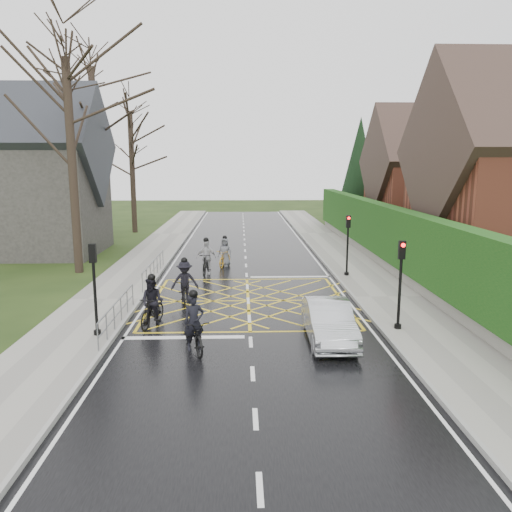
{
  "coord_description": "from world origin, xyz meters",
  "views": [
    {
      "loc": [
        -0.32,
        -20.51,
        5.74
      ],
      "look_at": [
        0.44,
        3.48,
        1.3
      ],
      "focal_mm": 35.0,
      "sensor_mm": 36.0,
      "label": 1
    }
  ],
  "objects": [
    {
      "name": "cyclist_mid",
      "position": [
        -2.66,
        -0.16,
        0.71
      ],
      "size": [
        1.22,
        2.06,
        1.93
      ],
      "rotation": [
        0.0,
        0.0,
        0.12
      ],
      "color": "black",
      "rests_on": "ground"
    },
    {
      "name": "tree_near",
      "position": [
        -9.0,
        6.0,
        7.91
      ],
      "size": [
        9.24,
        9.24,
        11.44
      ],
      "color": "black",
      "rests_on": "ground"
    },
    {
      "name": "car",
      "position": [
        2.56,
        -4.92,
        0.66
      ],
      "size": [
        1.43,
        4.0,
        1.31
      ],
      "primitive_type": "imported",
      "rotation": [
        0.0,
        0.0,
        -0.01
      ],
      "color": "#B9BDC1",
      "rests_on": "ground"
    },
    {
      "name": "road",
      "position": [
        0.0,
        0.0,
        0.01
      ],
      "size": [
        9.0,
        80.0,
        0.01
      ],
      "primitive_type": "cube",
      "color": "black",
      "rests_on": "ground"
    },
    {
      "name": "cyclist_lead",
      "position": [
        -1.2,
        7.3,
        0.62
      ],
      "size": [
        1.11,
        1.93,
        1.78
      ],
      "rotation": [
        0.0,
        0.0,
        -0.27
      ],
      "color": "#BC8217",
      "rests_on": "ground"
    },
    {
      "name": "tree_far",
      "position": [
        -9.3,
        22.0,
        7.19
      ],
      "size": [
        8.4,
        8.4,
        10.4
      ],
      "color": "black",
      "rests_on": "ground"
    },
    {
      "name": "traffic_light_ne",
      "position": [
        5.1,
        4.2,
        1.66
      ],
      "size": [
        0.24,
        0.31,
        3.21
      ],
      "rotation": [
        0.0,
        0.0,
        3.14
      ],
      "color": "black",
      "rests_on": "ground"
    },
    {
      "name": "cyclist_rear",
      "position": [
        -1.78,
        -5.65,
        0.63
      ],
      "size": [
        1.34,
        2.12,
        1.94
      ],
      "rotation": [
        0.0,
        0.0,
        0.35
      ],
      "color": "black",
      "rests_on": "ground"
    },
    {
      "name": "conifer",
      "position": [
        10.75,
        26.0,
        4.99
      ],
      "size": [
        4.6,
        4.6,
        10.0
      ],
      "color": "black",
      "rests_on": "ground"
    },
    {
      "name": "traffic_light_se",
      "position": [
        5.1,
        -4.2,
        1.66
      ],
      "size": [
        0.24,
        0.31,
        3.21
      ],
      "rotation": [
        0.0,
        0.0,
        3.14
      ],
      "color": "black",
      "rests_on": "ground"
    },
    {
      "name": "hedge",
      "position": [
        7.75,
        6.0,
        2.1
      ],
      "size": [
        0.9,
        38.0,
        2.8
      ],
      "primitive_type": "cube",
      "color": "#113E11",
      "rests_on": "stone_wall"
    },
    {
      "name": "ground",
      "position": [
        0.0,
        0.0,
        0.0
      ],
      "size": [
        120.0,
        120.0,
        0.0
      ],
      "primitive_type": "plane",
      "color": "black",
      "rests_on": "ground"
    },
    {
      "name": "house_far",
      "position": [
        14.75,
        18.0,
        4.36
      ],
      "size": [
        9.8,
        8.8,
        10.3
      ],
      "color": "brown",
      "rests_on": "ground"
    },
    {
      "name": "stone_wall",
      "position": [
        7.75,
        6.0,
        0.35
      ],
      "size": [
        0.5,
        38.0,
        0.7
      ],
      "primitive_type": "cube",
      "color": "slate",
      "rests_on": "ground"
    },
    {
      "name": "railing_south",
      "position": [
        -4.65,
        -3.5,
        0.78
      ],
      "size": [
        0.05,
        5.04,
        1.03
      ],
      "color": "slate",
      "rests_on": "ground"
    },
    {
      "name": "railing_north",
      "position": [
        -4.65,
        4.0,
        0.79
      ],
      "size": [
        0.05,
        6.04,
        1.03
      ],
      "color": "slate",
      "rests_on": "ground"
    },
    {
      "name": "sidewalk_left",
      "position": [
        -6.0,
        0.0,
        0.07
      ],
      "size": [
        3.0,
        80.0,
        0.15
      ],
      "primitive_type": "cube",
      "color": "gray",
      "rests_on": "ground"
    },
    {
      "name": "traffic_light_sw",
      "position": [
        -5.1,
        -4.5,
        1.66
      ],
      "size": [
        0.24,
        0.31,
        3.21
      ],
      "color": "black",
      "rests_on": "ground"
    },
    {
      "name": "cyclist_back",
      "position": [
        -3.48,
        -3.21,
        0.72
      ],
      "size": [
        1.01,
        1.99,
        1.92
      ],
      "rotation": [
        0.0,
        0.0,
        -0.26
      ],
      "color": "black",
      "rests_on": "ground"
    },
    {
      "name": "church",
      "position": [
        -13.54,
        12.0,
        4.93
      ],
      "size": [
        8.8,
        7.8,
        11.0
      ],
      "color": "#2D2B28",
      "rests_on": "ground"
    },
    {
      "name": "cyclist_front",
      "position": [
        -2.11,
        5.26,
        0.73
      ],
      "size": [
        1.1,
        2.02,
        1.97
      ],
      "rotation": [
        0.0,
        0.0,
        -0.11
      ],
      "color": "black",
      "rests_on": "ground"
    },
    {
      "name": "tree_mid",
      "position": [
        -10.0,
        14.0,
        8.63
      ],
      "size": [
        10.08,
        10.08,
        12.48
      ],
      "color": "black",
      "rests_on": "ground"
    },
    {
      "name": "sidewalk_right",
      "position": [
        6.0,
        0.0,
        0.07
      ],
      "size": [
        3.0,
        80.0,
        0.15
      ],
      "primitive_type": "cube",
      "color": "gray",
      "rests_on": "ground"
    }
  ]
}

